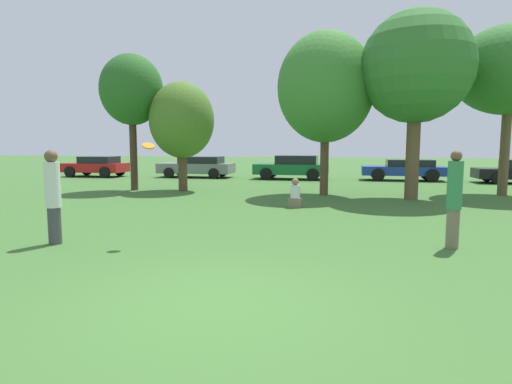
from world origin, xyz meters
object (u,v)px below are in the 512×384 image
object	(u,v)px
tree_0	(132,91)
parked_car_green	(293,167)
person_thrower	(53,195)
parked_car_blue	(405,169)
person_catcher	(454,198)
parked_car_red	(96,166)
bystander_sitting	(295,195)
tree_1	(182,121)
parked_car_grey	(197,166)
tree_2	(326,88)
frisbee	(148,146)
tree_4	(510,70)
tree_3	(416,68)

from	to	relation	value
tree_0	parked_car_green	size ratio (longest dim) A/B	1.38
person_thrower	parked_car_green	distance (m)	17.28
person_thrower	parked_car_blue	world-z (taller)	person_thrower
person_thrower	parked_car_green	bearing A→B (deg)	71.20
person_catcher	parked_car_blue	bearing A→B (deg)	-103.45
person_catcher	parked_car_red	distance (m)	23.03
bystander_sitting	tree_1	world-z (taller)	tree_1
bystander_sitting	parked_car_grey	size ratio (longest dim) A/B	0.21
tree_1	tree_2	bearing A→B (deg)	-3.50
tree_0	tree_1	xyz separation A→B (m)	(2.23, 0.14, -1.30)
person_catcher	frisbee	world-z (taller)	frisbee
tree_2	parked_car_blue	distance (m)	9.48
frisbee	bystander_sitting	bearing A→B (deg)	66.47
frisbee	tree_4	xyz separation A→B (m)	(10.23, 10.42, 2.87)
person_catcher	tree_3	xyz separation A→B (m)	(0.41, 7.69, 3.78)
bystander_sitting	parked_car_red	xyz separation A→B (m)	(-13.58, 10.52, 0.28)
parked_car_red	frisbee	bearing A→B (deg)	125.69
person_catcher	bystander_sitting	bearing A→B (deg)	-61.68
tree_1	parked_car_red	distance (m)	10.82
tree_3	parked_car_green	xyz separation A→B (m)	(-5.31, 8.11, -4.05)
tree_3	parked_car_grey	bearing A→B (deg)	143.31
bystander_sitting	tree_3	distance (m)	6.61
bystander_sitting	tree_4	bearing A→B (deg)	31.86
frisbee	tree_1	size ratio (longest dim) A/B	0.06
parked_car_red	tree_3	bearing A→B (deg)	157.50
tree_4	parked_car_red	distance (m)	22.52
person_catcher	tree_0	size ratio (longest dim) A/B	0.33
tree_3	parked_car_green	size ratio (longest dim) A/B	1.60
tree_4	parked_car_blue	bearing A→B (deg)	113.79
parked_car_red	parked_car_blue	bearing A→B (deg)	-176.73
frisbee	parked_car_red	world-z (taller)	frisbee
person_catcher	parked_car_grey	xyz separation A→B (m)	(-10.79, 16.03, -0.32)
tree_2	parked_car_red	xyz separation A→B (m)	(-14.37, 6.97, -3.56)
tree_0	tree_2	distance (m)	8.36
bystander_sitting	parked_car_green	world-z (taller)	parked_car_green
tree_2	parked_car_grey	world-z (taller)	tree_2
bystander_sitting	parked_car_grey	xyz separation A→B (m)	(-7.18, 11.23, 0.28)
parked_car_blue	tree_4	bearing A→B (deg)	114.75
frisbee	tree_0	distance (m)	10.93
parked_car_blue	tree_1	bearing A→B (deg)	36.42
frisbee	parked_car_green	world-z (taller)	frisbee
tree_3	parked_car_green	distance (m)	10.51
person_thrower	parked_car_grey	world-z (taller)	person_thrower
person_thrower	bystander_sitting	size ratio (longest dim) A/B	2.03
tree_4	parked_car_green	xyz separation A→B (m)	(-9.09, 6.15, -4.16)
tree_2	parked_car_green	xyz separation A→B (m)	(-2.07, 7.44, -3.51)
parked_car_red	tree_4	bearing A→B (deg)	166.10
person_catcher	tree_4	distance (m)	11.22
tree_1	parked_car_grey	world-z (taller)	tree_1
bystander_sitting	tree_3	bearing A→B (deg)	35.61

